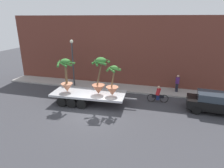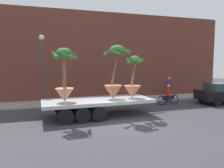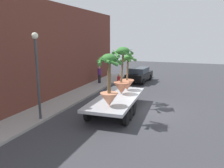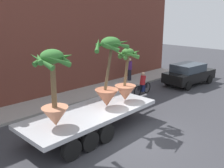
# 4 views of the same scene
# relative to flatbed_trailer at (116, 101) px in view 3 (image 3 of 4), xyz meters

# --- Properties ---
(ground_plane) EXTENTS (60.00, 60.00, 0.00)m
(ground_plane) POSITION_rel_flatbed_trailer_xyz_m (1.31, -1.73, -0.77)
(ground_plane) COLOR #38383D
(sidewalk) EXTENTS (24.00, 2.20, 0.15)m
(sidewalk) POSITION_rel_flatbed_trailer_xyz_m (1.31, 4.37, -0.70)
(sidewalk) COLOR #A39E99
(sidewalk) RESTS_ON ground
(building_facade) EXTENTS (24.00, 1.20, 7.29)m
(building_facade) POSITION_rel_flatbed_trailer_xyz_m (1.31, 6.07, 2.87)
(building_facade) COLOR brown
(building_facade) RESTS_ON ground
(flatbed_trailer) EXTENTS (7.30, 2.73, 0.98)m
(flatbed_trailer) POSITION_rel_flatbed_trailer_xyz_m (0.00, 0.00, 0.00)
(flatbed_trailer) COLOR #B7BABF
(flatbed_trailer) RESTS_ON ground
(potted_palm_rear) EXTENTS (1.46, 1.42, 2.89)m
(potted_palm_rear) POSITION_rel_flatbed_trailer_xyz_m (-1.63, -0.20, 1.60)
(potted_palm_rear) COLOR tan
(potted_palm_rear) RESTS_ON flatbed_trailer
(potted_palm_middle) EXTENTS (1.21, 1.20, 2.53)m
(potted_palm_middle) POSITION_rel_flatbed_trailer_xyz_m (2.40, -0.04, 1.13)
(potted_palm_middle) COLOR #C17251
(potted_palm_middle) RESTS_ON flatbed_trailer
(potted_palm_front) EXTENTS (1.58, 1.57, 3.13)m
(potted_palm_front) POSITION_rel_flatbed_trailer_xyz_m (1.26, -0.00, 1.60)
(potted_palm_front) COLOR #B26647
(potted_palm_front) RESTS_ON flatbed_trailer
(cyclist) EXTENTS (1.84, 0.38, 1.54)m
(cyclist) POSITION_rel_flatbed_trailer_xyz_m (6.01, 1.82, -0.11)
(cyclist) COLOR black
(cyclist) RESTS_ON ground
(parked_car) EXTENTS (4.38, 2.17, 1.58)m
(parked_car) POSITION_rel_flatbed_trailer_xyz_m (10.37, 0.99, 0.05)
(parked_car) COLOR black
(parked_car) RESTS_ON ground
(pedestrian_near_gate) EXTENTS (0.36, 0.36, 1.71)m
(pedestrian_near_gate) POSITION_rel_flatbed_trailer_xyz_m (7.71, 4.49, 0.27)
(pedestrian_near_gate) COLOR black
(pedestrian_near_gate) RESTS_ON sidewalk
(street_lamp) EXTENTS (0.36, 0.36, 4.83)m
(street_lamp) POSITION_rel_flatbed_trailer_xyz_m (-2.82, 3.57, 2.46)
(street_lamp) COLOR #383D42
(street_lamp) RESTS_ON sidewalk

